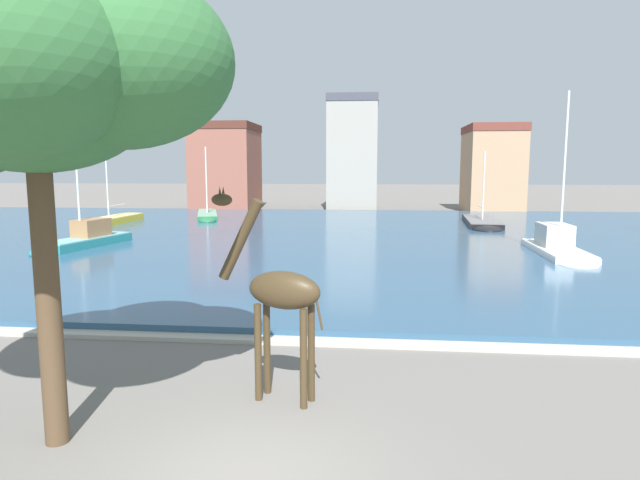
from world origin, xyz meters
The scene contains 12 objects.
harbor_water centered at (0.00, 27.50, 0.15)m, with size 91.41×41.83×0.31m, color #2D5170.
quay_edge_coping centered at (0.00, 6.34, 0.06)m, with size 91.41×0.50×0.12m, color #ADA89E.
giraffe_statue centered at (0.04, 2.87, 2.17)m, with size 2.38×1.07×4.25m.
sailboat_yellow centered at (-18.50, 31.87, 0.46)m, with size 1.82×8.52×8.80m.
sailboat_black centered at (10.11, 34.32, 0.37)m, with size 3.06×9.82×5.88m.
sailboat_teal centered at (-14.06, 20.34, 0.61)m, with size 2.80×6.91×9.35m.
sailboat_white centered at (11.13, 20.38, 0.57)m, with size 2.17×7.63×8.30m.
sailboat_green centered at (-12.60, 38.11, 0.39)m, with size 4.30×9.39×6.44m.
shade_tree centered at (-3.52, 0.69, 6.03)m, with size 6.58×5.73×7.63m.
townhouse_narrow_midrow centered at (-14.55, 51.42, 4.76)m, with size 6.64×7.59×9.48m.
townhouse_corner_house centered at (-0.52, 52.68, 6.16)m, with size 5.41×7.53×12.30m.
townhouse_wide_warehouse centered at (14.27, 51.45, 4.56)m, with size 5.61×7.57×9.08m.
Camera 1 is at (1.89, -7.24, 4.61)m, focal length 30.08 mm.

